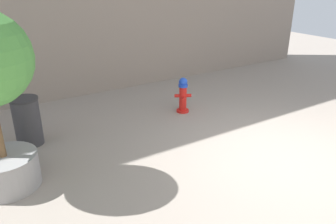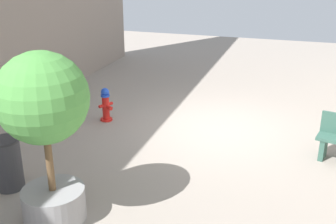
{
  "view_description": "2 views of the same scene",
  "coord_description": "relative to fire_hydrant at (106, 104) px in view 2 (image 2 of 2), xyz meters",
  "views": [
    {
      "loc": [
        -3.34,
        4.53,
        3.09
      ],
      "look_at": [
        1.35,
        1.61,
        0.77
      ],
      "focal_mm": 35.42,
      "sensor_mm": 36.0,
      "label": 1
    },
    {
      "loc": [
        -1.73,
        9.09,
        3.95
      ],
      "look_at": [
        0.76,
        1.44,
        0.87
      ],
      "focal_mm": 44.46,
      "sensor_mm": 36.0,
      "label": 2
    }
  ],
  "objects": [
    {
      "name": "ground_plane",
      "position": [
        -2.75,
        -0.33,
        -0.42
      ],
      "size": [
        23.4,
        23.4,
        0.0
      ],
      "primitive_type": "plane",
      "color": "gray"
    },
    {
      "name": "fire_hydrant",
      "position": [
        0.0,
        0.0,
        0.0
      ],
      "size": [
        0.37,
        0.39,
        0.85
      ],
      "color": "red",
      "rests_on": "ground_plane"
    },
    {
      "name": "planter_tree",
      "position": [
        -1.06,
        4.02,
        1.3
      ],
      "size": [
        1.35,
        1.35,
        2.7
      ],
      "color": "gray",
      "rests_on": "ground_plane"
    },
    {
      "name": "trash_bin",
      "position": [
        0.23,
        3.45,
        0.05
      ],
      "size": [
        0.52,
        0.52,
        0.95
      ],
      "color": "#38383D",
      "rests_on": "ground_plane"
    }
  ]
}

